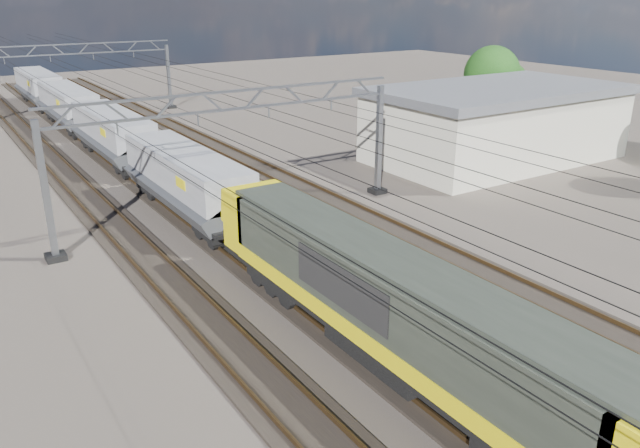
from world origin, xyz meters
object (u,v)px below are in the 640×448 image
hopper_wagon_mid (113,132)px  tree_far (496,76)px  locomotive (391,304)px  industrial_shed (496,123)px  catenary_gantry_mid (236,152)px  hopper_wagon_lead (186,178)px  catenary_gantry_far (75,77)px  hopper_wagon_fourth (39,86)px  hopper_wagon_third (68,104)px

hopper_wagon_mid → tree_far: (32.32, -6.73, 2.47)m
locomotive → industrial_shed: (24.00, 17.38, 0.40)m
industrial_shed → tree_far: size_ratio=2.52×
catenary_gantry_mid → industrial_shed: (22.00, 2.00, -1.18)m
catenary_gantry_mid → locomotive: 15.59m
catenary_gantry_mid → hopper_wagon_lead: (-2.00, 2.32, -1.67)m
catenary_gantry_mid → tree_far: 31.87m
tree_far → catenary_gantry_far: bearing=139.2°
hopper_wagon_mid → tree_far: tree_far is taller
tree_far → hopper_wagon_fourth: bearing=132.6°
catenary_gantry_mid → hopper_wagon_fourth: catenary_gantry_mid is taller
catenary_gantry_far → industrial_shed: bearing=-57.1°
locomotive → catenary_gantry_mid: bearing=82.6°
hopper_wagon_fourth → tree_far: 47.80m
hopper_wagon_lead → tree_far: (32.32, 7.47, 2.47)m
catenary_gantry_far → hopper_wagon_lead: 33.78m
catenary_gantry_far → hopper_wagon_mid: bearing=-95.9°
hopper_wagon_third → industrial_shed: 37.43m
hopper_wagon_lead → hopper_wagon_mid: size_ratio=1.00×
hopper_wagon_third → tree_far: tree_far is taller
hopper_wagon_mid → locomotive: bearing=-90.0°
hopper_wagon_lead → hopper_wagon_fourth: bearing=90.0°
hopper_wagon_third → industrial_shed: size_ratio=0.70×
catenary_gantry_mid → hopper_wagon_mid: (-2.00, 16.52, -1.67)m
hopper_wagon_lead → tree_far: size_ratio=1.76×
industrial_shed → hopper_wagon_mid: bearing=148.8°
catenary_gantry_far → tree_far: size_ratio=2.70×
catenary_gantry_mid → tree_far: size_ratio=2.70×
locomotive → hopper_wagon_fourth: locomotive is taller
hopper_wagon_lead → hopper_wagon_fourth: 42.60m
locomotive → hopper_wagon_lead: (-0.00, 17.70, -0.09)m
catenary_gantry_far → industrial_shed: (22.00, -34.00, -1.18)m
catenary_gantry_mid → hopper_wagon_fourth: 45.00m
hopper_wagon_lead → hopper_wagon_third: same height
catenary_gantry_mid → hopper_wagon_mid: catenary_gantry_mid is taller
catenary_gantry_far → tree_far: tree_far is taller
catenary_gantry_far → locomotive: bearing=-92.2°
hopper_wagon_lead → hopper_wagon_mid: (0.00, 14.20, 0.00)m
locomotive → industrial_shed: size_ratio=1.13×
hopper_wagon_lead → hopper_wagon_mid: bearing=90.0°
catenary_gantry_far → industrial_shed: size_ratio=1.07×
catenary_gantry_mid → hopper_wagon_third: size_ratio=1.53×
catenary_gantry_far → hopper_wagon_fourth: size_ratio=1.53×
catenary_gantry_mid → hopper_wagon_fourth: bearing=92.5°
locomotive → tree_far: (32.32, 25.16, 2.38)m
locomotive → hopper_wagon_fourth: size_ratio=1.62×
locomotive → hopper_wagon_mid: (-0.00, 31.90, -0.09)m
catenary_gantry_mid → catenary_gantry_far: same height
hopper_wagon_mid → tree_far: 33.10m
tree_far → hopper_wagon_lead: bearing=-167.0°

